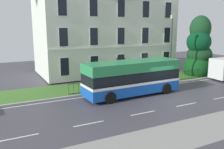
# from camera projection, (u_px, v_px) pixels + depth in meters

# --- Properties ---
(ground_plane) EXTENTS (60.00, 56.00, 0.18)m
(ground_plane) POSITION_uv_depth(u_px,v_px,m) (165.00, 96.00, 20.47)
(ground_plane) COLOR #424048
(georgian_townhouse) EXTENTS (16.90, 8.28, 12.38)m
(georgian_townhouse) POSITION_uv_depth(u_px,v_px,m) (105.00, 22.00, 30.20)
(georgian_townhouse) COLOR silver
(georgian_townhouse) RESTS_ON ground_plane
(iron_verge_railing) EXTENTS (15.45, 0.04, 0.97)m
(iron_verge_railing) POSITION_uv_depth(u_px,v_px,m) (144.00, 80.00, 23.66)
(iron_verge_railing) COLOR black
(iron_verge_railing) RESTS_ON ground_plane
(evergreen_tree) EXTENTS (3.38, 3.34, 7.78)m
(evergreen_tree) POSITION_uv_depth(u_px,v_px,m) (199.00, 52.00, 28.52)
(evergreen_tree) COLOR #423328
(evergreen_tree) RESTS_ON ground_plane
(single_decker_bus) EXTENTS (8.66, 2.87, 2.97)m
(single_decker_bus) POSITION_uv_depth(u_px,v_px,m) (132.00, 77.00, 20.49)
(single_decker_bus) COLOR blue
(single_decker_bus) RESTS_ON ground_plane
(street_lamp_post) EXTENTS (0.36, 0.24, 6.89)m
(street_lamp_post) POSITION_uv_depth(u_px,v_px,m) (171.00, 44.00, 25.25)
(street_lamp_post) COLOR #333338
(street_lamp_post) RESTS_ON ground_plane
(litter_bin) EXTENTS (0.55, 0.55, 1.17)m
(litter_bin) POSITION_uv_depth(u_px,v_px,m) (116.00, 81.00, 23.11)
(litter_bin) COLOR #4C4742
(litter_bin) RESTS_ON ground_plane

